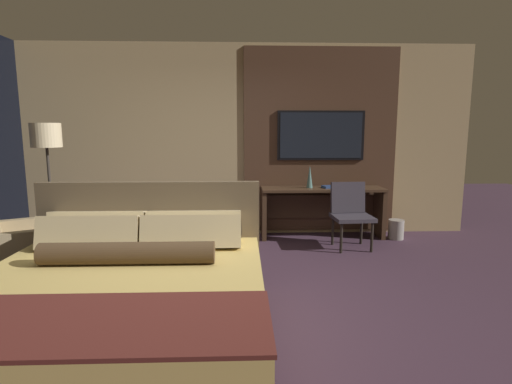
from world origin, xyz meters
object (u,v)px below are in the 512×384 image
(armchair_by_window, at_px, (20,254))
(tv, at_px, (321,135))
(book, at_px, (330,187))
(waste_bin, at_px, (396,229))
(vase_tall, at_px, (310,177))
(desk, at_px, (322,203))
(floor_lamp, at_px, (47,146))
(bed, at_px, (123,301))
(desk_chair, at_px, (350,209))

(armchair_by_window, bearing_deg, tv, -89.23)
(armchair_by_window, distance_m, book, 3.96)
(waste_bin, bearing_deg, vase_tall, 172.82)
(tv, distance_m, waste_bin, 1.74)
(desk, distance_m, book, 0.28)
(armchair_by_window, distance_m, floor_lamp, 1.28)
(tv, height_order, vase_tall, tv)
(vase_tall, relative_size, book, 1.28)
(bed, distance_m, armchair_by_window, 1.98)
(bed, relative_size, tv, 1.65)
(desk, distance_m, waste_bin, 1.13)
(desk, bearing_deg, bed, -124.66)
(tv, xyz_separation_m, desk_chair, (0.28, -0.71, -0.97))
(desk, height_order, book, book)
(floor_lamp, distance_m, book, 3.73)
(desk_chair, bearing_deg, tv, 108.16)
(bed, bearing_deg, desk, 55.34)
(bed, distance_m, desk_chair, 3.36)
(bed, distance_m, book, 3.65)
(floor_lamp, bearing_deg, armchair_by_window, -94.08)
(desk, xyz_separation_m, armchair_by_window, (-3.49, -1.61, -0.21))
(bed, distance_m, floor_lamp, 2.66)
(bed, relative_size, desk_chair, 2.45)
(bed, height_order, desk_chair, bed)
(desk, distance_m, floor_lamp, 3.68)
(vase_tall, bearing_deg, floor_lamp, -164.15)
(desk_chair, relative_size, vase_tall, 2.67)
(desk, bearing_deg, waste_bin, -9.29)
(desk_chair, height_order, waste_bin, desk_chair)
(desk, bearing_deg, desk_chair, -61.88)
(floor_lamp, bearing_deg, desk_chair, 6.41)
(bed, bearing_deg, desk_chair, 46.29)
(desk_chair, xyz_separation_m, waste_bin, (0.78, 0.35, -0.37))
(waste_bin, bearing_deg, armchair_by_window, -162.53)
(armchair_by_window, bearing_deg, desk, -91.70)
(desk, relative_size, armchair_by_window, 1.79)
(desk_chair, bearing_deg, floor_lamp, -176.94)
(desk, bearing_deg, floor_lamp, -164.73)
(waste_bin, bearing_deg, desk_chair, -155.80)
(desk, xyz_separation_m, floor_lamp, (-3.45, -0.94, 0.88))
(bed, height_order, armchair_by_window, bed)
(armchair_by_window, height_order, vase_tall, vase_tall)
(armchair_by_window, relative_size, floor_lamp, 0.60)
(bed, bearing_deg, book, 53.61)
(tv, height_order, armchair_by_window, tv)
(tv, xyz_separation_m, waste_bin, (1.06, -0.36, -1.34))
(desk_chair, bearing_deg, waste_bin, 20.86)
(tv, relative_size, vase_tall, 3.97)
(tv, height_order, waste_bin, tv)
(bed, height_order, floor_lamp, floor_lamp)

